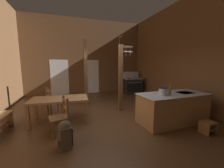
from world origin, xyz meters
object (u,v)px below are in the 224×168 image
ladderback_chair_by_post (53,101)px  bottle_tall_on_counter (170,91)px  ladderback_chair_near_window (61,116)px  mixing_bowl_on_counter (166,91)px  step_stool (208,126)px  backpack (65,134)px  stove_range (132,85)px  dining_table (60,101)px  stockpot_on_counter (163,92)px  kitchen_island (172,108)px

ladderback_chair_by_post → bottle_tall_on_counter: bearing=-33.4°
ladderback_chair_near_window → mixing_bowl_on_counter: mixing_bowl_on_counter is taller
step_stool → backpack: bearing=171.7°
stove_range → mixing_bowl_on_counter: size_ratio=6.57×
bottle_tall_on_counter → mixing_bowl_on_counter: bearing=65.5°
dining_table → stockpot_on_counter: size_ratio=5.71×
ladderback_chair_by_post → bottle_tall_on_counter: (3.34, -2.21, 0.58)m
kitchen_island → stockpot_on_counter: stockpot_on_counter is taller
bottle_tall_on_counter → stove_range: bearing=76.7°
backpack → bottle_tall_on_counter: bottle_tall_on_counter is taller
stockpot_on_counter → bottle_tall_on_counter: bottle_tall_on_counter is taller
bottle_tall_on_counter → ladderback_chair_by_post: bearing=146.6°
bottle_tall_on_counter → backpack: bearing=-175.7°
ladderback_chair_by_post → stockpot_on_counter: stockpot_on_counter is taller
backpack → bottle_tall_on_counter: bearing=4.3°
kitchen_island → ladderback_chair_near_window: (-3.25, 0.34, 0.00)m
step_stool → stockpot_on_counter: (-0.81, 0.82, 0.82)m
backpack → ladderback_chair_near_window: bearing=98.5°
stove_range → bottle_tall_on_counter: 4.61m
backpack → stockpot_on_counter: stockpot_on_counter is taller
mixing_bowl_on_counter → bottle_tall_on_counter: size_ratio=0.61×
mixing_bowl_on_counter → backpack: bearing=-168.8°
backpack → stove_range: bearing=49.7°
dining_table → backpack: 1.56m
dining_table → ladderback_chair_near_window: bearing=-86.7°
ladderback_chair_near_window → step_stool: bearing=-18.3°
kitchen_island → dining_table: size_ratio=1.25×
step_stool → ladderback_chair_near_window: 3.84m
backpack → bottle_tall_on_counter: (2.90, 0.22, 0.71)m
step_stool → bottle_tall_on_counter: 1.29m
kitchen_island → stove_range: (0.81, 4.32, 0.03)m
ladderback_chair_near_window → bottle_tall_on_counter: bottle_tall_on_counter is taller
stove_range → ladderback_chair_by_post: bearing=-152.9°
ladderback_chair_by_post → backpack: (0.44, -2.43, -0.14)m
step_stool → backpack: 3.57m
step_stool → stockpot_on_counter: bearing=135.0°
step_stool → backpack: (-3.53, 0.52, 0.14)m
stove_range → ladderback_chair_near_window: bearing=-135.5°
dining_table → bottle_tall_on_counter: bearing=-23.0°
backpack → mixing_bowl_on_counter: 3.20m
ladderback_chair_near_window → stockpot_on_counter: bearing=-7.8°
dining_table → ladderback_chair_near_window: ladderback_chair_near_window is taller
stove_range → mixing_bowl_on_counter: (-0.88, -4.06, 0.45)m
backpack → mixing_bowl_on_counter: bearing=11.2°
stove_range → ladderback_chair_near_window: size_ratio=1.39×
stockpot_on_counter → backpack: bearing=-173.7°
ladderback_chair_by_post → backpack: size_ratio=1.59×
stove_range → stockpot_on_counter: size_ratio=4.30×
stockpot_on_counter → ladderback_chair_by_post: bearing=146.1°
dining_table → ladderback_chair_by_post: size_ratio=1.85×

